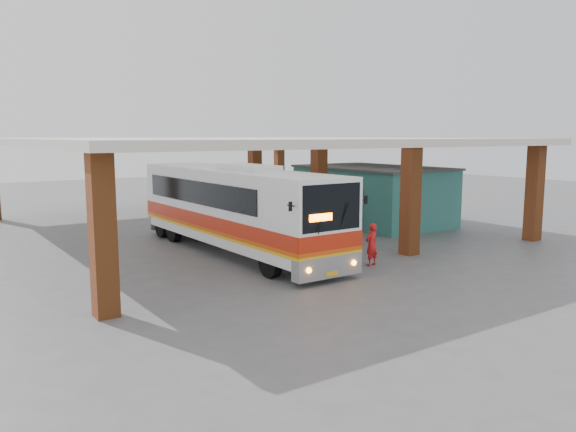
% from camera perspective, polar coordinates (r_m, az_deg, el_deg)
% --- Properties ---
extents(ground, '(90.00, 90.00, 0.00)m').
position_cam_1_polar(ground, '(23.55, 1.78, -3.52)').
color(ground, '#515154').
rests_on(ground, ground).
extents(brick_columns, '(20.10, 21.60, 4.35)m').
position_cam_1_polar(brick_columns, '(28.11, -1.89, 2.86)').
color(brick_columns, '#994D21').
rests_on(brick_columns, ground).
extents(canopy_roof, '(21.00, 23.00, 0.30)m').
position_cam_1_polar(canopy_roof, '(28.80, -5.11, 7.60)').
color(canopy_roof, silver).
rests_on(canopy_roof, brick_columns).
extents(shop_building, '(5.20, 8.20, 3.11)m').
position_cam_1_polar(shop_building, '(31.11, 8.58, 2.15)').
color(shop_building, '#2D726B').
rests_on(shop_building, ground).
extents(coach_bus, '(2.75, 12.58, 3.65)m').
position_cam_1_polar(coach_bus, '(22.98, -5.38, 0.75)').
color(coach_bus, white).
rests_on(coach_bus, ground).
extents(motorcycle, '(1.85, 0.80, 0.95)m').
position_cam_1_polar(motorcycle, '(28.24, 5.96, -0.63)').
color(motorcycle, black).
rests_on(motorcycle, ground).
extents(pedestrian, '(0.63, 0.46, 1.58)m').
position_cam_1_polar(pedestrian, '(20.91, 8.48, -2.88)').
color(pedestrian, red).
rests_on(pedestrian, ground).
extents(red_chair, '(0.39, 0.39, 0.71)m').
position_cam_1_polar(red_chair, '(33.01, 0.44, 0.43)').
color(red_chair, red).
rests_on(red_chair, ground).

